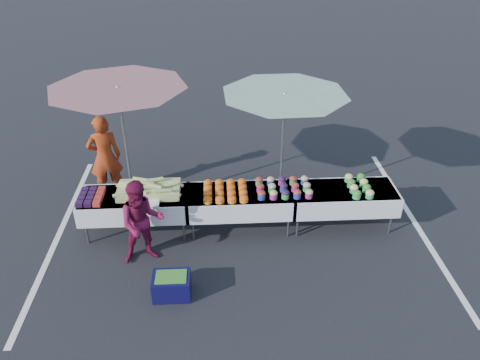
{
  "coord_description": "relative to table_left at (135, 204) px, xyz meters",
  "views": [
    {
      "loc": [
        -0.37,
        -6.74,
        5.09
      ],
      "look_at": [
        0.0,
        0.0,
        1.0
      ],
      "focal_mm": 35.0,
      "sensor_mm": 36.0,
      "label": 1
    }
  ],
  "objects": [
    {
      "name": "ground",
      "position": [
        1.8,
        0.0,
        -0.58
      ],
      "size": [
        80.0,
        80.0,
        0.0
      ],
      "primitive_type": "plane",
      "color": "black"
    },
    {
      "name": "stripe_left",
      "position": [
        -1.4,
        0.0,
        -0.58
      ],
      "size": [
        0.1,
        5.0,
        0.0
      ],
      "primitive_type": "cube",
      "color": "silver",
      "rests_on": "ground"
    },
    {
      "name": "stripe_right",
      "position": [
        5.0,
        0.0,
        -0.58
      ],
      "size": [
        0.1,
        5.0,
        0.0
      ],
      "primitive_type": "cube",
      "color": "silver",
      "rests_on": "ground"
    },
    {
      "name": "table_left",
      "position": [
        0.0,
        0.0,
        0.0
      ],
      "size": [
        1.86,
        0.81,
        0.75
      ],
      "color": "white",
      "rests_on": "ground"
    },
    {
      "name": "table_center",
      "position": [
        1.8,
        0.0,
        0.0
      ],
      "size": [
        1.86,
        0.81,
        0.75
      ],
      "color": "white",
      "rests_on": "ground"
    },
    {
      "name": "table_right",
      "position": [
        3.6,
        0.0,
        0.0
      ],
      "size": [
        1.86,
        0.81,
        0.75
      ],
      "color": "white",
      "rests_on": "ground"
    },
    {
      "name": "berry_punnets",
      "position": [
        -0.71,
        -0.06,
        0.21
      ],
      "size": [
        0.4,
        0.54,
        0.08
      ],
      "color": "black",
      "rests_on": "table_left"
    },
    {
      "name": "corn_pile",
      "position": [
        0.26,
        0.04,
        0.26
      ],
      "size": [
        1.16,
        0.57,
        0.26
      ],
      "color": "#9AB85E",
      "rests_on": "table_left"
    },
    {
      "name": "plastic_bags",
      "position": [
        0.3,
        -0.3,
        0.19
      ],
      "size": [
        0.3,
        0.25,
        0.05
      ],
      "primitive_type": "cube",
      "color": "white",
      "rests_on": "table_left"
    },
    {
      "name": "carrot_bowls",
      "position": [
        1.55,
        -0.01,
        0.22
      ],
      "size": [
        0.75,
        0.69,
        0.11
      ],
      "color": "orange",
      "rests_on": "table_center"
    },
    {
      "name": "potato_cups",
      "position": [
        2.55,
        0.0,
        0.25
      ],
      "size": [
        0.94,
        0.58,
        0.16
      ],
      "color": "#22359F",
      "rests_on": "table_right"
    },
    {
      "name": "bean_baskets",
      "position": [
        3.86,
        -0.01,
        0.24
      ],
      "size": [
        0.36,
        0.68,
        0.15
      ],
      "color": "green",
      "rests_on": "table_right"
    },
    {
      "name": "vendor",
      "position": [
        -0.71,
        1.24,
        0.26
      ],
      "size": [
        0.7,
        0.56,
        1.7
      ],
      "primitive_type": "imported",
      "rotation": [
        0.0,
        0.0,
        3.41
      ],
      "color": "#A33312",
      "rests_on": "ground"
    },
    {
      "name": "customer",
      "position": [
        0.22,
        -0.75,
        0.14
      ],
      "size": [
        0.81,
        0.7,
        1.46
      ],
      "primitive_type": "imported",
      "rotation": [
        0.0,
        0.0,
        0.23
      ],
      "color": "maroon",
      "rests_on": "ground"
    },
    {
      "name": "umbrella_left",
      "position": [
        -0.2,
        0.8,
        1.61
      ],
      "size": [
        2.56,
        2.56,
        2.42
      ],
      "rotation": [
        0.0,
        0.0,
        -0.09
      ],
      "color": "black",
      "rests_on": "ground"
    },
    {
      "name": "umbrella_right",
      "position": [
        2.6,
        0.74,
        1.47
      ],
      "size": [
        2.86,
        2.86,
        2.27
      ],
      "rotation": [
        0.0,
        0.0,
        -0.36
      ],
      "color": "black",
      "rests_on": "ground"
    },
    {
      "name": "storage_bin",
      "position": [
        0.7,
        -1.6,
        -0.4
      ],
      "size": [
        0.56,
        0.41,
        0.36
      ],
      "rotation": [
        0.0,
        0.0,
        -0.01
      ],
      "color": "#0D0B39",
      "rests_on": "ground"
    }
  ]
}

